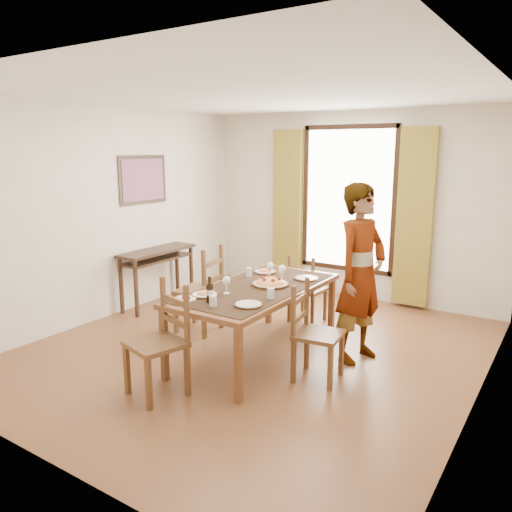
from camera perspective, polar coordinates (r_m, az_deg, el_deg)
The scene contains 22 objects.
ground at distance 5.60m, azimuth -0.07°, elevation -10.58°, with size 5.00×5.00×0.00m, color #4E3018.
room_shell at distance 5.32m, azimuth 0.65°, elevation 5.42°, with size 4.60×5.10×2.74m.
console_table at distance 7.08m, azimuth -11.23°, elevation -0.17°, with size 0.38×1.20×0.80m.
dining_table at distance 5.22m, azimuth 0.04°, elevation -4.21°, with size 0.98×2.01×0.76m.
chair_west at distance 6.02m, azimuth -6.29°, elevation -4.10°, with size 0.51×0.51×1.05m.
chair_north at distance 6.35m, azimuth 5.78°, elevation -3.98°, with size 0.41×0.41×0.88m.
chair_south at distance 4.56m, azimuth -10.96°, elevation -9.81°, with size 0.56×0.56×1.02m.
chair_east at distance 4.82m, azimuth 6.76°, elevation -8.95°, with size 0.47×0.47×0.94m.
man at distance 5.20m, azimuth 11.87°, elevation -1.97°, with size 0.59×0.76×1.84m, color gray.
plate_sw at distance 4.92m, azimuth -5.92°, elevation -4.23°, with size 0.27×0.27×0.05m, color silver, non-canonical shape.
plate_se at distance 4.59m, azimuth -0.89°, elevation -5.38°, with size 0.27×0.27×0.05m, color silver, non-canonical shape.
plate_nw at distance 5.79m, azimuth 1.05°, elevation -1.66°, with size 0.27×0.27×0.05m, color silver, non-canonical shape.
plate_ne at distance 5.53m, azimuth 5.73°, elevation -2.38°, with size 0.27×0.27×0.05m, color silver, non-canonical shape.
pasta_platter at distance 5.26m, azimuth 1.67°, elevation -2.84°, with size 0.40×0.40×0.10m, color red, non-canonical shape.
caprese_plate at distance 4.82m, azimuth -8.03°, elevation -4.74°, with size 0.20×0.20×0.04m, color silver, non-canonical shape.
wine_glass_a at distance 4.95m, azimuth -3.39°, elevation -3.30°, with size 0.08×0.08×0.18m, color white, non-canonical shape.
wine_glass_b at distance 5.41m, azimuth 2.99°, elevation -1.95°, with size 0.08×0.08×0.18m, color white, non-canonical shape.
wine_glass_c at distance 5.55m, azimuth 1.61°, elevation -1.59°, with size 0.08×0.08×0.18m, color white, non-canonical shape.
tumbler_a at distance 4.80m, azimuth 1.70°, elevation -4.29°, with size 0.07×0.07×0.10m, color silver.
tumbler_b at distance 5.62m, azimuth -0.83°, elevation -1.86°, with size 0.07×0.07×0.10m, color silver.
tumbler_c at distance 4.59m, azimuth -4.93°, elevation -5.13°, with size 0.07×0.07×0.10m, color silver.
wine_bottle at distance 4.68m, azimuth -5.31°, elevation -3.86°, with size 0.07×0.07×0.25m, color black, non-canonical shape.
Camera 1 is at (2.83, -4.32, 2.16)m, focal length 35.00 mm.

